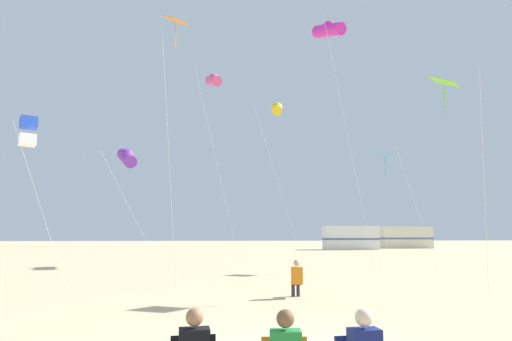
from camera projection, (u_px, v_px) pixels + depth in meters
The scene contains 11 objects.
kite_flyer_standing at pixel (297, 277), 13.21m from camera, with size 0.35×0.51×1.16m.
kite_diamond_orange at pixel (175, 31), 17.36m from camera, with size 1.22×1.22×10.87m.
kite_box_blue at pixel (28, 132), 16.55m from camera, with size 2.13×2.13×6.49m.
kite_tube_violet at pixel (127, 157), 24.17m from camera, with size 3.09×3.52×6.97m.
kite_tube_rainbow at pixel (213, 80), 29.38m from camera, with size 2.97×3.17×13.17m.
kite_tube_gold at pixel (277, 109), 29.95m from camera, with size 3.21×3.08×11.35m.
kite_diamond_lime at pixel (446, 89), 15.32m from camera, with size 2.01×2.01×7.64m.
kite_tube_magenta at pixel (329, 30), 24.01m from camera, with size 2.70×3.18×14.11m.
kite_diamond_cyan at pixel (387, 159), 23.42m from camera, with size 3.05×3.05×6.47m.
rv_van_white at pixel (350, 238), 50.82m from camera, with size 6.49×2.47×2.80m.
rv_van_cream at pixel (406, 237), 55.65m from camera, with size 6.51×2.54×2.80m.
Camera 1 is at (-0.91, -6.87, 2.00)m, focal length 29.73 mm.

